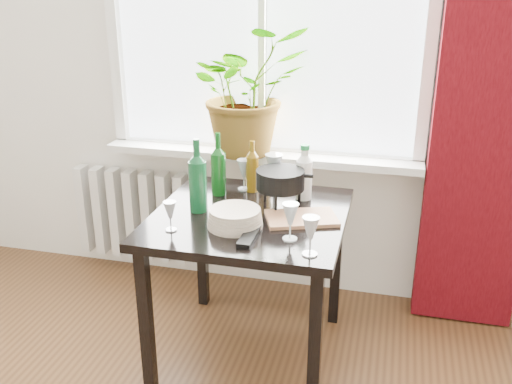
% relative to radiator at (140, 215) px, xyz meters
% --- Properties ---
extents(window, '(1.72, 0.08, 1.62)m').
position_rel_radiator_xyz_m(window, '(0.75, 0.04, 1.22)').
color(window, white).
rests_on(window, ground).
extents(windowsill, '(1.72, 0.20, 0.04)m').
position_rel_radiator_xyz_m(windowsill, '(0.75, -0.03, 0.44)').
color(windowsill, silver).
rests_on(windowsill, ground).
extents(curtain, '(0.50, 0.12, 2.56)m').
position_rel_radiator_xyz_m(curtain, '(1.87, -0.06, 0.92)').
color(curtain, '#3B050A').
rests_on(curtain, ground).
extents(radiator, '(0.80, 0.10, 0.55)m').
position_rel_radiator_xyz_m(radiator, '(0.00, 0.00, 0.00)').
color(radiator, silver).
rests_on(radiator, ground).
extents(table, '(0.85, 0.85, 0.74)m').
position_rel_radiator_xyz_m(table, '(0.85, -0.63, 0.27)').
color(table, black).
rests_on(table, ground).
extents(potted_plant, '(0.79, 0.77, 0.67)m').
position_rel_radiator_xyz_m(potted_plant, '(0.69, -0.07, 0.80)').
color(potted_plant, '#467B20').
rests_on(potted_plant, windowsill).
extents(wine_bottle_left, '(0.10, 0.10, 0.34)m').
position_rel_radiator_xyz_m(wine_bottle_left, '(0.62, -0.65, 0.53)').
color(wine_bottle_left, '#0D4622').
rests_on(wine_bottle_left, table).
extents(wine_bottle_right, '(0.09, 0.09, 0.31)m').
position_rel_radiator_xyz_m(wine_bottle_right, '(0.64, -0.43, 0.51)').
color(wine_bottle_right, '#0C4312').
rests_on(wine_bottle_right, table).
extents(bottle_amber, '(0.07, 0.07, 0.26)m').
position_rel_radiator_xyz_m(bottle_amber, '(0.79, -0.35, 0.49)').
color(bottle_amber, brown).
rests_on(bottle_amber, table).
extents(cleaning_bottle, '(0.08, 0.08, 0.27)m').
position_rel_radiator_xyz_m(cleaning_bottle, '(1.05, -0.39, 0.49)').
color(cleaning_bottle, white).
rests_on(cleaning_bottle, table).
extents(wineglass_front_right, '(0.07, 0.07, 0.16)m').
position_rel_radiator_xyz_m(wineglass_front_right, '(1.08, -0.85, 0.44)').
color(wineglass_front_right, silver).
rests_on(wineglass_front_right, table).
extents(wineglass_far_right, '(0.09, 0.09, 0.16)m').
position_rel_radiator_xyz_m(wineglass_far_right, '(1.17, -0.96, 0.44)').
color(wineglass_far_right, silver).
rests_on(wineglass_far_right, table).
extents(wineglass_back_center, '(0.11, 0.11, 0.20)m').
position_rel_radiator_xyz_m(wineglass_back_center, '(0.90, -0.36, 0.46)').
color(wineglass_back_center, silver).
rests_on(wineglass_back_center, table).
extents(wineglass_back_left, '(0.08, 0.08, 0.16)m').
position_rel_radiator_xyz_m(wineglass_back_left, '(0.75, -0.35, 0.44)').
color(wineglass_back_left, silver).
rests_on(wineglass_back_left, table).
extents(wineglass_front_left, '(0.06, 0.06, 0.13)m').
position_rel_radiator_xyz_m(wineglass_front_left, '(0.58, -0.88, 0.43)').
color(wineglass_front_left, '#B4B9C1').
rests_on(wineglass_front_left, table).
extents(plate_stack, '(0.24, 0.24, 0.08)m').
position_rel_radiator_xyz_m(plate_stack, '(0.83, -0.78, 0.40)').
color(plate_stack, beige).
rests_on(plate_stack, table).
extents(fondue_pot, '(0.29, 0.26, 0.17)m').
position_rel_radiator_xyz_m(fondue_pot, '(0.96, -0.50, 0.45)').
color(fondue_pot, black).
rests_on(fondue_pot, table).
extents(tv_remote, '(0.06, 0.19, 0.02)m').
position_rel_radiator_xyz_m(tv_remote, '(0.91, -0.88, 0.37)').
color(tv_remote, black).
rests_on(tv_remote, table).
extents(cutting_board, '(0.35, 0.29, 0.02)m').
position_rel_radiator_xyz_m(cutting_board, '(1.09, -0.64, 0.37)').
color(cutting_board, '#A9714C').
rests_on(cutting_board, table).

